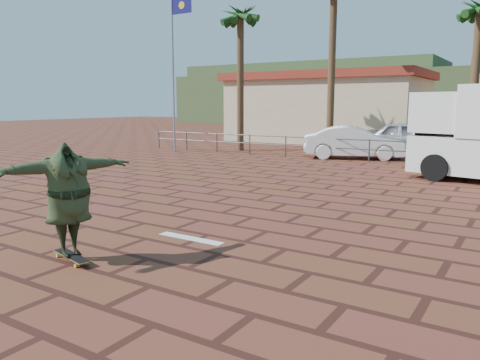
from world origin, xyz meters
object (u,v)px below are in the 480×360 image
at_px(skateboarder, 69,200).
at_px(car_white, 354,142).
at_px(longboard, 72,256).
at_px(car_silver, 414,138).

relative_size(skateboarder, car_white, 0.50).
distance_m(longboard, car_white, 16.26).
bearing_deg(car_white, longboard, 162.72).
relative_size(car_silver, car_white, 1.07).
xyz_separation_m(longboard, car_white, (-0.87, 16.22, 0.66)).
bearing_deg(car_silver, car_white, 153.31).
bearing_deg(skateboarder, car_silver, 12.39).
distance_m(car_silver, car_white, 3.59).
distance_m(skateboarder, car_silver, 19.25).
bearing_deg(car_white, skateboarder, 162.72).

